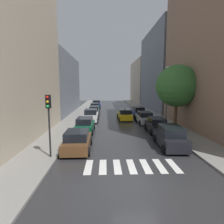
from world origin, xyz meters
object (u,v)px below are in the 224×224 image
(street_tree_right, at_px, (177,86))
(parked_car_left_second, at_px, (85,125))
(parked_car_left_third, at_px, (91,116))
(parked_car_left_fourth, at_px, (94,110))
(parked_car_left_fifth, at_px, (95,107))
(parked_car_right_fourth, at_px, (138,112))
(parked_car_right_nearest, at_px, (170,137))
(parked_car_right_third, at_px, (144,118))
(lamp_post_right, at_px, (167,93))
(parked_car_right_second, at_px, (156,125))
(parked_car_left_nearest, at_px, (77,141))
(taxi_midroad, at_px, (125,115))
(traffic_light_left_corner, at_px, (49,112))
(parked_car_left_sixth, at_px, (96,104))

(street_tree_right, bearing_deg, parked_car_left_second, -172.05)
(parked_car_left_third, height_order, parked_car_left_fourth, parked_car_left_third)
(parked_car_left_second, bearing_deg, parked_car_left_fifth, 1.04)
(parked_car_left_fourth, distance_m, street_tree_right, 16.52)
(parked_car_left_fifth, xyz_separation_m, parked_car_right_fourth, (7.83, -8.74, 0.03))
(parked_car_left_fourth, bearing_deg, parked_car_right_nearest, -160.42)
(parked_car_right_nearest, height_order, parked_car_right_third, parked_car_right_nearest)
(parked_car_right_nearest, xyz_separation_m, lamp_post_right, (1.82, 6.76, 3.43))
(parked_car_left_fourth, distance_m, parked_car_right_third, 11.17)
(parked_car_left_third, height_order, parked_car_right_second, parked_car_left_third)
(parked_car_left_third, xyz_separation_m, parked_car_right_second, (7.73, -6.91, -0.07))
(parked_car_left_nearest, relative_size, parked_car_right_second, 0.99)
(parked_car_right_nearest, xyz_separation_m, parked_car_right_fourth, (0.18, 16.05, -0.05))
(parked_car_left_fifth, height_order, parked_car_right_second, parked_car_right_second)
(parked_car_right_third, height_order, taxi_midroad, taxi_midroad)
(traffic_light_left_corner, relative_size, lamp_post_right, 0.60)
(parked_car_left_nearest, bearing_deg, parked_car_right_nearest, -86.70)
(parked_car_left_fifth, bearing_deg, parked_car_left_sixth, -1.79)
(parked_car_left_fourth, bearing_deg, parked_car_left_fifth, 0.13)
(parked_car_left_second, height_order, parked_car_left_fifth, parked_car_left_second)
(parked_car_left_third, relative_size, parked_car_right_third, 0.91)
(parked_car_left_fifth, height_order, parked_car_left_sixth, parked_car_left_sixth)
(parked_car_left_sixth, height_order, parked_car_right_fourth, parked_car_left_sixth)
(parked_car_left_fifth, xyz_separation_m, parked_car_right_third, (7.73, -14.11, -0.01))
(parked_car_left_nearest, distance_m, parked_car_right_nearest, 7.60)
(parked_car_left_fourth, xyz_separation_m, parked_car_right_fourth, (7.62, -2.88, 0.06))
(parked_car_left_fifth, distance_m, parked_car_right_nearest, 25.94)
(parked_car_left_sixth, bearing_deg, parked_car_right_fourth, -153.50)
(traffic_light_left_corner, distance_m, lamp_post_right, 14.26)
(taxi_midroad, xyz_separation_m, street_tree_right, (5.46, -6.35, 4.32))
(parked_car_left_sixth, xyz_separation_m, street_tree_right, (10.63, -23.93, 4.26))
(parked_car_left_second, relative_size, parked_car_left_sixth, 1.03)
(parked_car_right_fourth, distance_m, lamp_post_right, 10.06)
(parked_car_left_sixth, relative_size, street_tree_right, 0.59)
(traffic_light_left_corner, bearing_deg, parked_car_right_second, 38.40)
(parked_car_right_second, height_order, traffic_light_left_corner, traffic_light_left_corner)
(parked_car_left_third, xyz_separation_m, lamp_post_right, (9.29, -5.38, 3.43))
(parked_car_left_nearest, distance_m, taxi_midroad, 14.75)
(taxi_midroad, relative_size, traffic_light_left_corner, 1.06)
(parked_car_left_sixth, relative_size, traffic_light_left_corner, 1.02)
(parked_car_left_second, bearing_deg, parked_car_left_sixth, 0.93)
(parked_car_left_fifth, bearing_deg, street_tree_right, -150.51)
(parked_car_left_sixth, xyz_separation_m, traffic_light_left_corner, (-1.59, -33.12, 2.47))
(parked_car_left_nearest, bearing_deg, street_tree_right, -55.63)
(parked_car_right_second, height_order, taxi_midroad, taxi_midroad)
(parked_car_left_second, bearing_deg, traffic_light_left_corner, 169.62)
(parked_car_left_nearest, xyz_separation_m, lamp_post_right, (9.40, 7.30, 3.51))
(parked_car_left_third, height_order, traffic_light_left_corner, traffic_light_left_corner)
(parked_car_left_nearest, bearing_deg, parked_car_left_fourth, -1.17)
(parked_car_left_sixth, relative_size, lamp_post_right, 0.61)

